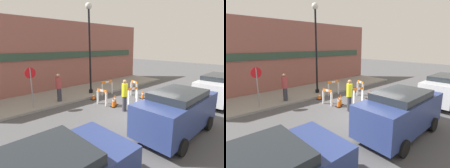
{
  "view_description": "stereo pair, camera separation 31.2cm",
  "coord_description": "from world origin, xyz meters",
  "views": [
    {
      "loc": [
        -6.98,
        -4.79,
        3.6
      ],
      "look_at": [
        1.12,
        3.52,
        1.0
      ],
      "focal_mm": 28.0,
      "sensor_mm": 36.0,
      "label": 1
    },
    {
      "loc": [
        -6.75,
        -5.0,
        3.6
      ],
      "look_at": [
        1.12,
        3.52,
        1.0
      ],
      "focal_mm": 28.0,
      "sensor_mm": 36.0,
      "label": 2
    }
  ],
  "objects": [
    {
      "name": "ground_plane",
      "position": [
        0.0,
        0.0,
        0.0
      ],
      "size": [
        60.0,
        60.0,
        0.0
      ],
      "primitive_type": "plane",
      "color": "#4C4C4F"
    },
    {
      "name": "sidewalk_slab",
      "position": [
        0.0,
        6.29,
        0.06
      ],
      "size": [
        18.0,
        3.58,
        0.13
      ],
      "color": "gray",
      "rests_on": "ground_plane"
    },
    {
      "name": "storefront_facade",
      "position": [
        0.0,
        8.15,
        2.75
      ],
      "size": [
        18.0,
        0.22,
        5.5
      ],
      "color": "#93564C",
      "rests_on": "ground_plane"
    },
    {
      "name": "streetlamp_post",
      "position": [
        0.64,
        5.27,
        4.08
      ],
      "size": [
        0.44,
        0.44,
        6.24
      ],
      "color": "black",
      "rests_on": "sidewalk_slab"
    },
    {
      "name": "stop_sign",
      "position": [
        -3.63,
        5.01,
        1.66
      ],
      "size": [
        0.6,
        0.06,
        2.28
      ],
      "rotation": [
        0.0,
        0.0,
        3.19
      ],
      "color": "gray",
      "rests_on": "sidewalk_slab"
    },
    {
      "name": "barricade_0",
      "position": [
        -0.3,
        2.94,
        0.52
      ],
      "size": [
        0.23,
        0.75,
        0.98
      ],
      "rotation": [
        0.0,
        0.0,
        4.85
      ],
      "color": "white",
      "rests_on": "ground_plane"
    },
    {
      "name": "barricade_1",
      "position": [
        1.02,
        1.6,
        0.58
      ],
      "size": [
        0.72,
        0.27,
        1.11
      ],
      "rotation": [
        0.0,
        0.0,
        6.09
      ],
      "color": "white",
      "rests_on": "ground_plane"
    },
    {
      "name": "barricade_2",
      "position": [
        2.51,
        2.71,
        0.6
      ],
      "size": [
        0.35,
        0.74,
        1.14
      ],
      "rotation": [
        0.0,
        0.0,
        7.54
      ],
      "color": "white",
      "rests_on": "ground_plane"
    },
    {
      "name": "barricade_3",
      "position": [
        1.42,
        4.35,
        0.57
      ],
      "size": [
        0.93,
        0.27,
        1.04
      ],
      "rotation": [
        0.0,
        0.0,
        9.27
      ],
      "color": "white",
      "rests_on": "ground_plane"
    },
    {
      "name": "traffic_cone_0",
      "position": [
        -0.02,
        4.14,
        0.25
      ],
      "size": [
        0.3,
        0.3,
        0.51
      ],
      "color": "black",
      "rests_on": "ground_plane"
    },
    {
      "name": "traffic_cone_1",
      "position": [
        -0.06,
        2.18,
        0.33
      ],
      "size": [
        0.3,
        0.3,
        0.68
      ],
      "color": "black",
      "rests_on": "ground_plane"
    },
    {
      "name": "traffic_cone_2",
      "position": [
        0.26,
        2.37,
        0.33
      ],
      "size": [
        0.3,
        0.3,
        0.68
      ],
      "color": "black",
      "rests_on": "ground_plane"
    },
    {
      "name": "traffic_cone_3",
      "position": [
        2.55,
        1.98,
        0.28
      ],
      "size": [
        0.3,
        0.3,
        0.59
      ],
      "color": "black",
      "rests_on": "ground_plane"
    },
    {
      "name": "person_worker",
      "position": [
        -0.07,
        1.31,
        0.97
      ],
      "size": [
        0.45,
        0.45,
        1.78
      ],
      "rotation": [
        0.0,
        0.0,
        0.96
      ],
      "color": "#33333D",
      "rests_on": "ground_plane"
    },
    {
      "name": "person_pedestrian",
      "position": [
        -1.99,
        5.07,
        1.06
      ],
      "size": [
        0.49,
        0.49,
        1.74
      ],
      "rotation": [
        0.0,
        0.0,
        3.5
      ],
      "color": "#33333D",
      "rests_on": "sidewalk_slab"
    },
    {
      "name": "parked_car_1",
      "position": [
        -0.41,
        -1.85,
        1.02
      ],
      "size": [
        4.19,
        1.9,
        1.82
      ],
      "color": "navy",
      "rests_on": "ground_plane"
    },
    {
      "name": "parked_car_2",
      "position": [
        5.33,
        -1.85,
        1.0
      ],
      "size": [
        4.45,
        1.88,
        1.79
      ],
      "color": "#B7BABF",
      "rests_on": "ground_plane"
    }
  ]
}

